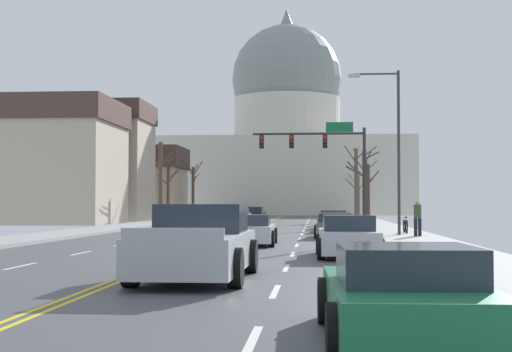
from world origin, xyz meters
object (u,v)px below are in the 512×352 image
Objects in this scene: sedan_oncoming_02 at (233,212)px; pickup_truck_near_05 at (198,245)px; sedan_near_03 at (249,231)px; sedan_near_02 at (336,226)px; sedan_oncoming_01 at (254,214)px; signal_gantry at (324,151)px; bicycle_parked at (405,226)px; sedan_near_01 at (336,223)px; sedan_near_04 at (348,237)px; sedan_near_06 at (404,297)px; pedestrian_00 at (418,216)px; sedan_oncoming_03 at (243,211)px; street_lamp_right at (392,137)px; sedan_near_00 at (334,220)px; sedan_oncoming_00 at (239,216)px.

pickup_truck_near_05 is at bearing -84.38° from sedan_oncoming_02.
sedan_near_03 is 1.10× the size of sedan_oncoming_02.
sedan_near_02 is 1.09× the size of sedan_oncoming_01.
signal_gantry is 24.32m from sedan_near_03.
sedan_near_01 is at bearing 128.05° from bicycle_parked.
sedan_oncoming_02 is (-3.47, 13.47, -0.03)m from sedan_oncoming_01.
sedan_near_03 is at bearing -117.53° from sedan_near_02.
sedan_near_04 is 15.59m from bicycle_parked.
sedan_near_02 is 27.58m from sedan_near_06.
pickup_truck_near_05 is 3.32× the size of pedestrian_00.
sedan_near_02 is 0.85× the size of pickup_truck_near_05.
bicycle_parked is (13.76, -45.74, -0.09)m from sedan_oncoming_02.
sedan_oncoming_01 reaches higher than sedan_near_06.
sedan_near_06 is at bearing -82.17° from sedan_oncoming_02.
sedan_oncoming_03 is 61.08m from bicycle_parked.
sedan_near_00 is (-2.51, 12.15, -4.27)m from street_lamp_right.
sedan_near_01 is 2.54× the size of pedestrian_00.
sedan_oncoming_01 is 13.91m from sedan_oncoming_02.
sedan_oncoming_02 is (-10.37, 75.42, 0.03)m from sedan_near_06.
sedan_near_00 is 1.05× the size of sedan_oncoming_02.
sedan_oncoming_01 is at bearing 98.16° from sedan_near_04.
sedan_oncoming_00 is at bearing -82.49° from sedan_oncoming_02.
sedan_near_02 is 20.52m from pickup_truck_near_05.
sedan_oncoming_02 is 2.57× the size of pedestrian_00.
sedan_near_04 is (-0.10, -19.51, 0.06)m from sedan_near_01.
signal_gantry is at bearing -70.00° from sedan_oncoming_01.
signal_gantry is at bearing 92.81° from sedan_near_01.
sedan_oncoming_00 is at bearing 119.90° from sedan_near_00.
sedan_oncoming_00 is (-7.27, 38.13, -0.02)m from sedan_near_04.
sedan_near_06 is (0.13, -27.58, -0.01)m from sedan_near_02.
bicycle_parked is (7.06, 22.31, -0.25)m from pickup_truck_near_05.
sedan_near_03 is 13.37m from pickup_truck_near_05.
sedan_oncoming_03 is (-10.39, 61.58, 0.01)m from sedan_near_02.
pickup_truck_near_05 reaches higher than sedan_oncoming_02.
sedan_near_06 reaches higher than sedan_near_01.
bicycle_parked is (0.85, 2.05, -4.33)m from street_lamp_right.
sedan_oncoming_02 is at bearing 97.51° from sedan_oncoming_00.
street_lamp_right is at bearing 72.97° from pickup_truck_near_05.
sedan_near_03 is (-3.73, -19.04, 0.01)m from sedan_near_00.
street_lamp_right is 10.23m from sedan_near_03.
sedan_near_00 is 2.70× the size of pedestrian_00.
street_lamp_right reaches higher than pickup_truck_near_05.
sedan_near_04 reaches higher than sedan_near_02.
sedan_near_04 is (-0.12, -25.28, 0.04)m from sedan_near_00.
sedan_near_03 is at bearing -97.70° from signal_gantry.
street_lamp_right is at bearing 84.75° from sedan_near_06.
sedan_near_03 is 9.04m from pedestrian_00.
street_lamp_right is 13.12m from sedan_near_00.
sedan_oncoming_01 is at bearing 106.24° from pedestrian_00.
sedan_near_00 is 39.78m from sedan_near_06.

